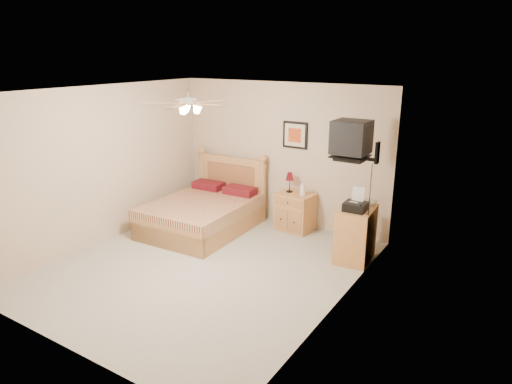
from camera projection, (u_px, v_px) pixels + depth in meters
floor at (205, 267)px, 6.59m from camera, size 4.50×4.50×0.00m
ceiling at (198, 91)px, 5.85m from camera, size 4.00×4.50×0.04m
wall_back at (282, 154)px, 8.04m from camera, size 4.00×0.04×2.50m
wall_front at (55, 239)px, 4.40m from camera, size 4.00×0.04×2.50m
wall_left at (103, 166)px, 7.23m from camera, size 0.04×4.50×2.50m
wall_right at (339, 210)px, 5.20m from camera, size 0.04×4.50×2.50m
bed at (201, 196)px, 7.79m from camera, size 1.53×1.97×1.25m
nightstand at (295, 212)px, 7.90m from camera, size 0.64×0.50×0.66m
table_lamp at (290, 182)px, 7.85m from camera, size 0.23×0.23×0.35m
lotion_bottle at (303, 189)px, 7.66m from camera, size 0.10×0.10×0.24m
framed_picture at (295, 135)px, 7.78m from camera, size 0.46×0.04×0.46m
dresser at (355, 234)px, 6.73m from camera, size 0.53×0.72×0.81m
fax_machine at (356, 200)px, 6.47m from camera, size 0.32×0.33×0.32m
magazine_lower at (362, 202)px, 6.85m from camera, size 0.26×0.31×0.03m
magazine_upper at (364, 201)px, 6.84m from camera, size 0.21×0.27×0.02m
wall_tv at (362, 141)px, 6.25m from camera, size 0.56×0.46×0.58m
ceiling_fan at (188, 103)px, 5.73m from camera, size 1.14×1.14×0.28m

